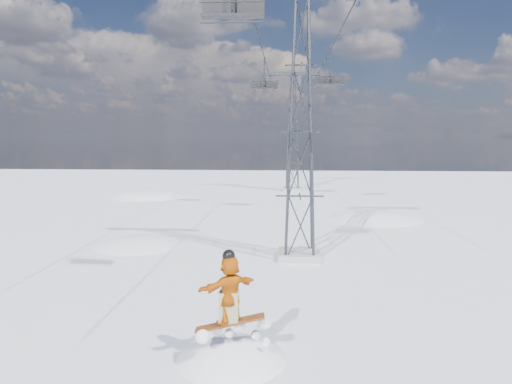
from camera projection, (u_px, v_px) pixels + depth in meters
ground at (277, 337)px, 12.09m from camera, size 120.00×120.00×0.00m
snow_terrain at (219, 334)px, 34.60m from camera, size 39.00×37.00×22.00m
lift_tower_near at (301, 133)px, 19.30m from camera, size 5.20×1.80×11.43m
lift_tower_far at (293, 135)px, 44.06m from camera, size 5.20×1.80×11.43m
haul_cables at (296, 52)px, 30.04m from camera, size 4.46×51.00×0.06m
lift_chair_near at (233, 10)px, 13.38m from camera, size 1.86×0.53×2.31m
lift_chair_mid at (329, 81)px, 29.94m from camera, size 1.95×0.56×2.42m
lift_chair_far at (264, 86)px, 32.44m from camera, size 1.96×0.56×2.43m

